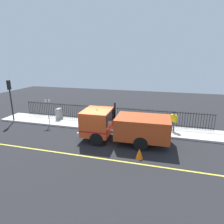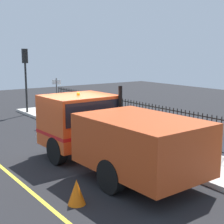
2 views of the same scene
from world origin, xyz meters
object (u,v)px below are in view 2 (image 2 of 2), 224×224
object	(u,v)px
utility_cabinet	(83,110)
street_sign	(57,95)
work_truck	(107,130)
traffic_light_near	(25,67)
worker_standing	(115,111)
traffic_cone	(77,192)

from	to	relation	value
utility_cabinet	street_sign	size ratio (longest dim) A/B	0.44
work_truck	utility_cabinet	size ratio (longest dim) A/B	6.28
street_sign	traffic_light_near	bearing A→B (deg)	91.80
worker_standing	traffic_cone	xyz separation A→B (m)	(-4.67, -4.74, -0.93)
worker_standing	traffic_light_near	size ratio (longest dim) A/B	0.47
utility_cabinet	street_sign	world-z (taller)	street_sign
traffic_cone	street_sign	size ratio (longest dim) A/B	0.28
utility_cabinet	street_sign	bearing A→B (deg)	173.50
worker_standing	utility_cabinet	world-z (taller)	worker_standing
work_truck	utility_cabinet	bearing A→B (deg)	63.08
utility_cabinet	traffic_cone	xyz separation A→B (m)	(-5.39, -8.65, -0.34)
traffic_light_near	utility_cabinet	bearing A→B (deg)	106.23
worker_standing	street_sign	xyz separation A→B (m)	(-0.75, 4.07, 0.34)
street_sign	utility_cabinet	bearing A→B (deg)	-6.50
traffic_cone	street_sign	bearing A→B (deg)	66.07
worker_standing	traffic_cone	world-z (taller)	worker_standing
work_truck	worker_standing	bearing A→B (deg)	48.18
worker_standing	traffic_cone	distance (m)	6.72
work_truck	worker_standing	distance (m)	3.91
worker_standing	street_sign	world-z (taller)	street_sign
traffic_cone	street_sign	world-z (taller)	street_sign
work_truck	street_sign	bearing A→B (deg)	74.23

